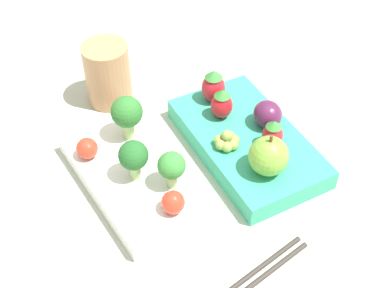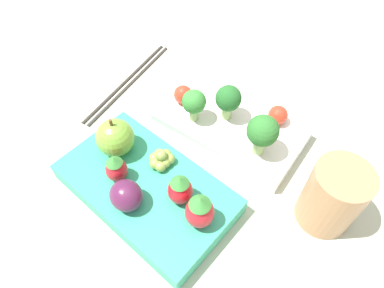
# 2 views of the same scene
# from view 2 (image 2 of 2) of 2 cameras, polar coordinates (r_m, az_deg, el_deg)

# --- Properties ---
(ground_plane) EXTENTS (4.00, 4.00, 0.00)m
(ground_plane) POSITION_cam_2_polar(r_m,az_deg,el_deg) (0.46, -0.30, -2.23)
(ground_plane) COLOR #ADB7A3
(bento_box_savoury) EXTENTS (0.21, 0.13, 0.02)m
(bento_box_savoury) POSITION_cam_2_polar(r_m,az_deg,el_deg) (0.49, 6.40, 2.96)
(bento_box_savoury) COLOR white
(bento_box_savoury) RESTS_ON ground_plane
(bento_box_fruit) EXTENTS (0.22, 0.13, 0.03)m
(bento_box_fruit) POSITION_cam_2_polar(r_m,az_deg,el_deg) (0.42, -7.40, -7.56)
(bento_box_fruit) COLOR #33A87F
(bento_box_fruit) RESTS_ON ground_plane
(broccoli_floret_0) EXTENTS (0.03, 0.03, 0.05)m
(broccoli_floret_0) POSITION_cam_2_polar(r_m,az_deg,el_deg) (0.45, 0.34, 6.91)
(broccoli_floret_0) COLOR #93B770
(broccoli_floret_0) RESTS_ON bento_box_savoury
(broccoli_floret_1) EXTENTS (0.04, 0.04, 0.05)m
(broccoli_floret_1) POSITION_cam_2_polar(r_m,az_deg,el_deg) (0.46, 5.87, 7.52)
(broccoli_floret_1) COLOR #93B770
(broccoli_floret_1) RESTS_ON bento_box_savoury
(broccoli_floret_2) EXTENTS (0.04, 0.04, 0.06)m
(broccoli_floret_2) POSITION_cam_2_polar(r_m,az_deg,el_deg) (0.42, 11.67, 1.98)
(broccoli_floret_2) COLOR #93B770
(broccoli_floret_2) RESTS_ON bento_box_savoury
(cherry_tomato_0) EXTENTS (0.03, 0.03, 0.03)m
(cherry_tomato_0) POSITION_cam_2_polar(r_m,az_deg,el_deg) (0.48, 14.12, 4.68)
(cherry_tomato_0) COLOR red
(cherry_tomato_0) RESTS_ON bento_box_savoury
(cherry_tomato_1) EXTENTS (0.03, 0.03, 0.03)m
(cherry_tomato_1) POSITION_cam_2_polar(r_m,az_deg,el_deg) (0.49, -1.49, 8.23)
(cherry_tomato_1) COLOR red
(cherry_tomato_1) RESTS_ON bento_box_savoury
(apple) EXTENTS (0.05, 0.05, 0.06)m
(apple) POSITION_cam_2_polar(r_m,az_deg,el_deg) (0.43, -12.69, 1.05)
(apple) COLOR #70A838
(apple) RESTS_ON bento_box_fruit
(strawberry_0) EXTENTS (0.03, 0.03, 0.04)m
(strawberry_0) POSITION_cam_2_polar(r_m,az_deg,el_deg) (0.38, -2.00, -7.57)
(strawberry_0) COLOR red
(strawberry_0) RESTS_ON bento_box_fruit
(strawberry_1) EXTENTS (0.03, 0.03, 0.05)m
(strawberry_1) POSITION_cam_2_polar(r_m,az_deg,el_deg) (0.37, 1.29, -11.08)
(strawberry_1) COLOR red
(strawberry_1) RESTS_ON bento_box_fruit
(strawberry_2) EXTENTS (0.03, 0.03, 0.04)m
(strawberry_2) POSITION_cam_2_polar(r_m,az_deg,el_deg) (0.41, -12.52, -4.02)
(strawberry_2) COLOR red
(strawberry_2) RESTS_ON bento_box_fruit
(plum) EXTENTS (0.04, 0.04, 0.03)m
(plum) POSITION_cam_2_polar(r_m,az_deg,el_deg) (0.39, -10.91, -8.42)
(plum) COLOR #511E42
(plum) RESTS_ON bento_box_fruit
(grape_cluster) EXTENTS (0.03, 0.03, 0.02)m
(grape_cluster) POSITION_cam_2_polar(r_m,az_deg,el_deg) (0.42, -5.07, -2.58)
(grape_cluster) COLOR #8EA84C
(grape_cluster) RESTS_ON bento_box_fruit
(drinking_cup) EXTENTS (0.06, 0.06, 0.09)m
(drinking_cup) POSITION_cam_2_polar(r_m,az_deg,el_deg) (0.41, 22.37, -8.17)
(drinking_cup) COLOR tan
(drinking_cup) RESTS_ON ground_plane
(chopsticks_pair) EXTENTS (0.06, 0.21, 0.01)m
(chopsticks_pair) POSITION_cam_2_polar(r_m,az_deg,el_deg) (0.57, -10.57, 10.25)
(chopsticks_pair) COLOR #332D28
(chopsticks_pair) RESTS_ON ground_plane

